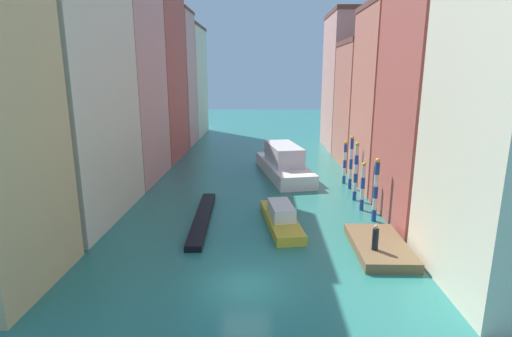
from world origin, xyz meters
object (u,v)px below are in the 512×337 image
object	(u,v)px
mooring_pole_3	(351,162)
vaporetto_white	(283,163)
mooring_pole_0	(376,189)
mooring_pole_4	(345,162)
mooring_pole_1	(363,186)
gondola_black	(202,218)
mooring_pole_2	(356,171)
motorboat_0	(281,217)
waterfront_dock	(379,246)
person_on_dock	(375,238)

from	to	relation	value
mooring_pole_3	vaporetto_white	world-z (taller)	mooring_pole_3
mooring_pole_0	mooring_pole_4	bearing A→B (deg)	91.09
mooring_pole_0	mooring_pole_4	xyz separation A→B (m)	(-0.19, 10.13, -0.25)
mooring_pole_1	gondola_black	world-z (taller)	mooring_pole_1
mooring_pole_1	gondola_black	xyz separation A→B (m)	(-12.13, -2.53, -1.77)
mooring_pole_2	motorboat_0	size ratio (longest dim) A/B	0.65
waterfront_dock	motorboat_0	bearing A→B (deg)	145.00
mooring_pole_1	gondola_black	distance (m)	12.51
mooring_pole_0	mooring_pole_3	distance (m)	8.38
mooring_pole_0	mooring_pole_3	size ratio (longest dim) A/B	0.94
mooring_pole_0	vaporetto_white	bearing A→B (deg)	114.28
waterfront_dock	mooring_pole_4	size ratio (longest dim) A/B	1.41
mooring_pole_4	gondola_black	xyz separation A→B (m)	(-12.27, -10.31, -1.93)
mooring_pole_1	mooring_pole_2	world-z (taller)	mooring_pole_2
mooring_pole_0	mooring_pole_2	world-z (taller)	mooring_pole_2
mooring_pole_0	mooring_pole_3	xyz separation A→B (m)	(0.01, 8.38, 0.14)
waterfront_dock	mooring_pole_2	size ratio (longest dim) A/B	1.19
mooring_pole_4	vaporetto_white	distance (m)	6.59
waterfront_dock	mooring_pole_2	distance (m)	10.12
mooring_pole_3	vaporetto_white	xyz separation A→B (m)	(-5.97, 4.83, -1.26)
mooring_pole_3	vaporetto_white	bearing A→B (deg)	141.03
mooring_pole_0	mooring_pole_4	world-z (taller)	mooring_pole_0
mooring_pole_1	vaporetto_white	size ratio (longest dim) A/B	0.30
mooring_pole_3	mooring_pole_4	size ratio (longest dim) A/B	1.19
mooring_pole_2	mooring_pole_4	size ratio (longest dim) A/B	1.19
mooring_pole_0	mooring_pole_3	bearing A→B (deg)	89.91
mooring_pole_1	mooring_pole_3	world-z (taller)	mooring_pole_3
mooring_pole_1	mooring_pole_4	xyz separation A→B (m)	(0.14, 7.78, 0.17)
mooring_pole_1	mooring_pole_2	size ratio (longest dim) A/B	0.78
person_on_dock	motorboat_0	world-z (taller)	person_on_dock
mooring_pole_4	mooring_pole_1	bearing A→B (deg)	-91.04
waterfront_dock	mooring_pole_3	xyz separation A→B (m)	(1.01, 13.32, 2.25)
person_on_dock	mooring_pole_2	world-z (taller)	mooring_pole_2
mooring_pole_0	motorboat_0	bearing A→B (deg)	-172.41
mooring_pole_3	gondola_black	xyz separation A→B (m)	(-12.47, -8.56, -2.33)
waterfront_dock	gondola_black	size ratio (longest dim) A/B	0.55
mooring_pole_4	mooring_pole_2	bearing A→B (deg)	-91.50
mooring_pole_2	mooring_pole_3	bearing A→B (deg)	84.36
mooring_pole_1	mooring_pole_4	bearing A→B (deg)	88.96
mooring_pole_4	motorboat_0	distance (m)	12.94
gondola_black	mooring_pole_2	bearing A→B (deg)	22.75
person_on_dock	waterfront_dock	bearing A→B (deg)	61.46
person_on_dock	mooring_pole_1	distance (m)	8.51
person_on_dock	mooring_pole_0	world-z (taller)	mooring_pole_0
waterfront_dock	mooring_pole_0	size ratio (longest dim) A/B	1.26
mooring_pole_4	person_on_dock	bearing A→B (deg)	-94.95
mooring_pole_0	mooring_pole_2	xyz separation A→B (m)	(-0.33, 4.91, 0.14)
vaporetto_white	mooring_pole_2	bearing A→B (deg)	-55.86
mooring_pole_4	mooring_pole_0	bearing A→B (deg)	-88.91
waterfront_dock	person_on_dock	world-z (taller)	person_on_dock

